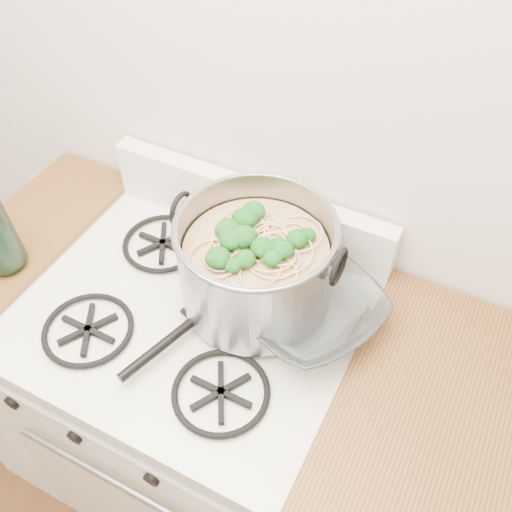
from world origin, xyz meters
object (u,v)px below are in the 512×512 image
object	(u,v)px
stock_pot	(256,265)
gas_range	(202,410)
spatula	(211,307)
glass_bowl	(308,314)

from	to	relation	value
stock_pot	gas_range	bearing A→B (deg)	-140.15
spatula	glass_bowl	world-z (taller)	glass_bowl
spatula	glass_bowl	bearing A→B (deg)	37.12
gas_range	spatula	xyz separation A→B (m)	(0.05, 0.02, 0.50)
stock_pot	glass_bowl	world-z (taller)	stock_pot
gas_range	glass_bowl	xyz separation A→B (m)	(0.25, 0.10, 0.50)
stock_pot	spatula	world-z (taller)	stock_pot
gas_range	stock_pot	size ratio (longest dim) A/B	2.45
gas_range	stock_pot	world-z (taller)	stock_pot
spatula	glass_bowl	xyz separation A→B (m)	(0.20, 0.08, 0.00)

